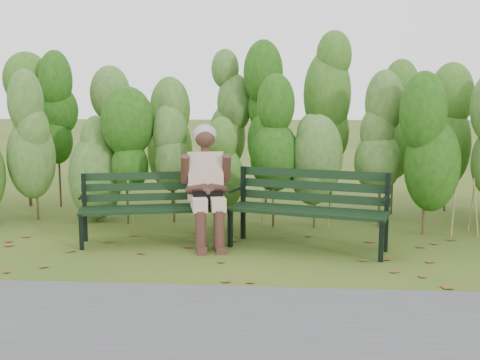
{
  "coord_description": "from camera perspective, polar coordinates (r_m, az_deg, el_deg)",
  "views": [
    {
      "loc": [
        0.45,
        -5.56,
        1.6
      ],
      "look_at": [
        0.0,
        0.35,
        0.75
      ],
      "focal_mm": 42.0,
      "sensor_mm": 36.0,
      "label": 1
    }
  ],
  "objects": [
    {
      "name": "bench_left",
      "position": [
        6.43,
        -9.03,
        -2.16
      ],
      "size": [
        1.63,
        0.85,
        0.78
      ],
      "color": "black",
      "rests_on": "ground"
    },
    {
      "name": "hedge_band",
      "position": [
        7.44,
        0.89,
        5.53
      ],
      "size": [
        11.04,
        1.67,
        2.42
      ],
      "color": "#47381E",
      "rests_on": "ground"
    },
    {
      "name": "ground",
      "position": [
        5.8,
        -0.27,
        -7.85
      ],
      "size": [
        80.0,
        80.0,
        0.0
      ],
      "primitive_type": "plane",
      "color": "#354D18"
    },
    {
      "name": "leaf_litter",
      "position": [
        5.68,
        0.33,
        -8.17
      ],
      "size": [
        5.54,
        2.16,
        0.01
      ],
      "color": "brown",
      "rests_on": "ground"
    },
    {
      "name": "seated_woman",
      "position": [
        6.25,
        -3.44,
        0.09
      ],
      "size": [
        0.6,
        0.88,
        1.33
      ],
      "color": "#C6A48F",
      "rests_on": "ground"
    },
    {
      "name": "bench_right",
      "position": [
        6.12,
        7.05,
        -2.28
      ],
      "size": [
        1.77,
        1.0,
        0.84
      ],
      "color": "black",
      "rests_on": "ground"
    },
    {
      "name": "footpath",
      "position": [
        3.74,
        -3.13,
        -17.07
      ],
      "size": [
        60.0,
        2.5,
        0.01
      ],
      "primitive_type": "cube",
      "color": "#474749",
      "rests_on": "ground"
    }
  ]
}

